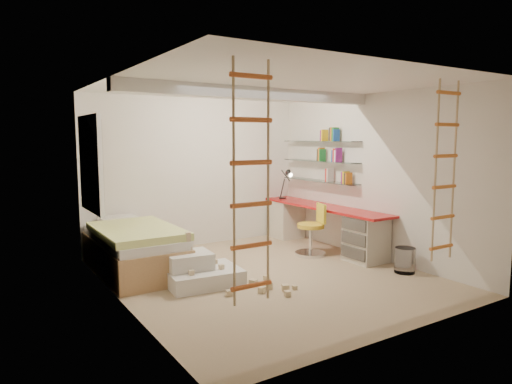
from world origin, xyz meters
TOP-DOWN VIEW (x-y plane):
  - floor at (0.00, 0.00)m, footprint 4.50×4.50m
  - ceiling_beam at (0.00, 0.30)m, footprint 4.00×0.18m
  - window_frame at (-1.97, 1.50)m, footprint 0.06×1.15m
  - window_blind at (-1.93, 1.50)m, footprint 0.02×1.00m
  - rope_ladder_left at (-1.35, -1.75)m, footprint 0.41×0.04m
  - rope_ladder_right at (1.35, -1.75)m, footprint 0.41×0.04m
  - waste_bin at (1.75, -0.90)m, footprint 0.29×0.29m
  - desk at (1.72, 0.86)m, footprint 0.56×2.80m
  - shelves at (1.87, 1.13)m, footprint 0.25×1.80m
  - bed at (-1.48, 1.23)m, footprint 1.02×2.00m
  - task_lamp at (1.67, 1.82)m, footprint 0.14×0.36m
  - swivel_chair at (1.26, 0.57)m, footprint 0.64×0.64m
  - play_platform at (-0.95, 0.21)m, footprint 1.01×0.82m
  - toy_blocks at (-0.59, -0.18)m, footprint 1.19×1.18m
  - books at (1.87, 1.13)m, footprint 0.14×0.52m

SIDE VIEW (x-z plane):
  - floor at x=0.00m, z-range 0.00..0.00m
  - play_platform at x=-0.95m, z-range -0.05..0.37m
  - waste_bin at x=1.75m, z-range 0.00..0.36m
  - toy_blocks at x=-0.59m, z-range -0.14..0.54m
  - swivel_chair at x=1.26m, z-range -0.11..0.73m
  - bed at x=-1.48m, z-range -0.02..0.67m
  - desk at x=1.72m, z-range 0.03..0.78m
  - task_lamp at x=1.67m, z-range 0.85..1.42m
  - shelves at x=1.87m, z-range 1.14..1.86m
  - rope_ladder_left at x=-1.35m, z-range 0.45..2.58m
  - rope_ladder_right at x=1.35m, z-range 0.45..2.58m
  - window_frame at x=-1.97m, z-range 0.88..2.23m
  - window_blind at x=-1.93m, z-range 0.95..2.15m
  - books at x=1.87m, z-range 1.16..2.08m
  - ceiling_beam at x=0.00m, z-range 2.44..2.60m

